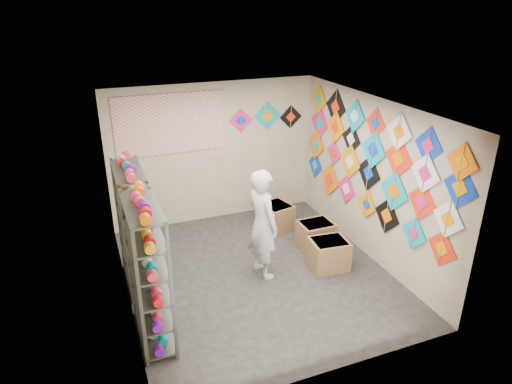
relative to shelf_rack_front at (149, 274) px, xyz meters
name	(u,v)px	position (x,y,z in m)	size (l,w,h in m)	color
ground	(257,274)	(1.78, 0.85, -0.95)	(4.50, 4.50, 0.00)	black
room_walls	(257,179)	(1.78, 0.85, 0.69)	(4.50, 4.50, 4.50)	#B7A78C
shelf_rack_front	(149,274)	(0.00, 0.00, 0.00)	(0.40, 1.10, 1.90)	#4C5147
shelf_rack_back	(135,228)	(0.00, 1.30, 0.00)	(0.40, 1.10, 1.90)	#4C5147
string_spools	(140,243)	(0.00, 0.65, 0.10)	(0.12, 2.36, 0.12)	#F22C52
kite_wall_display	(369,161)	(3.76, 0.91, 0.70)	(0.05, 4.28, 2.06)	red
back_wall_kites	(267,118)	(2.86, 3.09, 1.00)	(1.53, 0.02, 0.59)	#DE1969
poster	(170,124)	(0.98, 3.08, 1.05)	(2.00, 0.01, 1.10)	#A255B8
shopkeeper	(262,224)	(1.86, 0.84, -0.06)	(0.55, 0.72, 1.78)	silver
carton_a	(328,254)	(2.94, 0.61, -0.70)	(0.60, 0.50, 0.50)	olive
carton_b	(316,235)	(3.06, 1.27, -0.71)	(0.59, 0.48, 0.48)	olive
carton_c	(276,216)	(2.70, 2.19, -0.70)	(0.51, 0.57, 0.49)	olive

